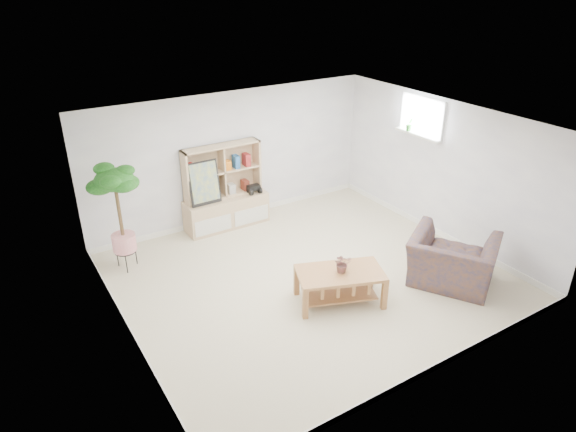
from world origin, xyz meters
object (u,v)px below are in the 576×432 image
armchair (453,258)px  storage_unit (225,187)px  coffee_table (340,287)px  floor_tree (120,219)px

armchair → storage_unit: bearing=-1.4°
storage_unit → armchair: storage_unit is taller
storage_unit → armchair: size_ratio=1.26×
coffee_table → floor_tree: size_ratio=0.69×
floor_tree → storage_unit: bearing=13.8°
floor_tree → armchair: (3.99, -3.03, -0.42)m
storage_unit → floor_tree: 2.05m
storage_unit → floor_tree: (-1.99, -0.49, 0.10)m
coffee_table → armchair: 1.78m
storage_unit → floor_tree: bearing=-166.2°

